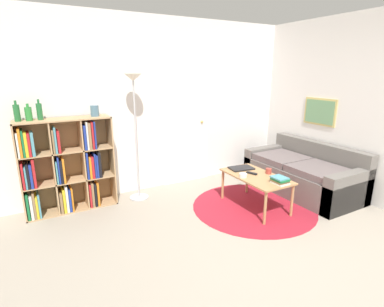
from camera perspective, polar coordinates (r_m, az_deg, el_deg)
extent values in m
plane|color=gray|center=(3.04, 16.96, -22.24)|extent=(14.00, 14.00, 0.00)
cube|color=silver|center=(4.70, -6.20, 9.03)|extent=(7.50, 0.05, 2.60)
cube|color=white|center=(4.89, -1.18, 6.29)|extent=(0.83, 0.02, 2.08)
sphere|color=tan|center=(5.02, 1.91, 6.05)|extent=(0.04, 0.04, 0.04)
cube|color=silver|center=(5.07, 25.37, 8.12)|extent=(0.05, 5.68, 2.60)
cube|color=tan|center=(5.18, 23.18, 7.32)|extent=(0.02, 0.58, 0.42)
cube|color=#669366|center=(5.17, 23.10, 7.32)|extent=(0.01, 0.52, 0.36)
cylinder|color=maroon|center=(4.30, 11.61, -9.90)|extent=(1.68, 1.68, 0.01)
cube|color=tan|center=(4.26, -30.03, -3.08)|extent=(0.02, 0.34, 1.24)
cube|color=tan|center=(4.36, -15.13, -1.05)|extent=(0.02, 0.34, 1.24)
cube|color=tan|center=(4.14, -23.35, 6.01)|extent=(1.15, 0.34, 0.02)
cube|color=tan|center=(4.49, -21.67, -9.54)|extent=(1.15, 0.34, 0.02)
cube|color=tan|center=(4.43, -22.75, -1.51)|extent=(1.15, 0.02, 1.24)
cube|color=tan|center=(4.26, -24.94, -2.41)|extent=(0.02, 0.32, 1.20)
cube|color=tan|center=(4.30, -20.03, -1.74)|extent=(0.02, 0.32, 1.20)
cube|color=tan|center=(4.33, -22.21, -4.60)|extent=(1.11, 0.32, 0.02)
cube|color=tan|center=(4.22, -22.76, 0.52)|extent=(1.11, 0.32, 0.02)
cube|color=#196B38|center=(4.35, -28.81, -8.66)|extent=(0.03, 0.23, 0.33)
cube|color=silver|center=(4.37, -28.29, -8.69)|extent=(0.03, 0.26, 0.30)
cube|color=olive|center=(4.34, -27.86, -8.57)|extent=(0.03, 0.20, 0.34)
cube|color=gold|center=(4.36, -27.45, -8.77)|extent=(0.03, 0.24, 0.28)
cube|color=teal|center=(4.38, -27.11, -8.54)|extent=(0.02, 0.27, 0.30)
cube|color=olive|center=(4.35, -23.69, -8.45)|extent=(0.03, 0.19, 0.27)
cube|color=gold|center=(4.38, -23.26, -8.02)|extent=(0.03, 0.25, 0.31)
cube|color=silver|center=(4.38, -22.85, -7.68)|extent=(0.03, 0.26, 0.35)
cube|color=navy|center=(4.38, -22.37, -7.94)|extent=(0.03, 0.25, 0.30)
cube|color=orange|center=(4.38, -21.99, -7.81)|extent=(0.02, 0.24, 0.31)
cube|color=#B21E23|center=(4.40, -18.99, -7.33)|extent=(0.03, 0.23, 0.32)
cube|color=olive|center=(4.40, -18.57, -7.19)|extent=(0.03, 0.23, 0.34)
cube|color=black|center=(4.42, -18.15, -7.15)|extent=(0.03, 0.26, 0.32)
cube|color=orange|center=(4.42, -17.68, -7.09)|extent=(0.03, 0.23, 0.33)
cube|color=#B21E23|center=(4.22, -29.54, -3.59)|extent=(0.03, 0.24, 0.32)
cube|color=teal|center=(4.21, -29.12, -3.92)|extent=(0.02, 0.20, 0.28)
cube|color=black|center=(4.21, -28.80, -3.63)|extent=(0.03, 0.22, 0.31)
cube|color=navy|center=(4.23, -28.35, -3.60)|extent=(0.03, 0.24, 0.30)
cube|color=#B21E23|center=(4.21, -27.91, -3.15)|extent=(0.03, 0.23, 0.36)
cube|color=teal|center=(4.21, -24.41, -3.20)|extent=(0.02, 0.19, 0.29)
cube|color=navy|center=(4.23, -24.16, -2.69)|extent=(0.02, 0.24, 0.35)
cube|color=black|center=(4.21, -23.72, -3.07)|extent=(0.03, 0.19, 0.30)
cube|color=orange|center=(4.24, -23.37, -2.76)|extent=(0.02, 0.25, 0.32)
cube|color=navy|center=(4.26, -19.51, -1.98)|extent=(0.02, 0.24, 0.36)
cube|color=orange|center=(4.27, -19.01, -2.37)|extent=(0.03, 0.23, 0.29)
cube|color=#B21E23|center=(4.27, -18.56, -2.32)|extent=(0.03, 0.21, 0.30)
cube|color=navy|center=(4.29, -18.22, -1.95)|extent=(0.02, 0.26, 0.33)
cube|color=navy|center=(4.28, -17.81, -2.13)|extent=(0.02, 0.22, 0.31)
cube|color=black|center=(4.27, -17.37, -1.86)|extent=(0.03, 0.19, 0.35)
cube|color=silver|center=(4.10, -30.28, 1.44)|extent=(0.02, 0.19, 0.30)
cube|color=orange|center=(4.11, -29.96, 1.87)|extent=(0.03, 0.23, 0.34)
cube|color=#196B38|center=(4.13, -29.53, 1.78)|extent=(0.02, 0.25, 0.32)
cube|color=gold|center=(4.10, -29.09, 1.57)|extent=(0.03, 0.19, 0.29)
cube|color=#B21E23|center=(4.14, -28.64, 1.65)|extent=(0.03, 0.26, 0.28)
cube|color=teal|center=(4.11, -28.12, 1.69)|extent=(0.03, 0.21, 0.29)
cube|color=olive|center=(4.11, -25.02, 2.14)|extent=(0.02, 0.20, 0.29)
cube|color=teal|center=(4.11, -24.67, 2.41)|extent=(0.02, 0.20, 0.33)
cube|color=#B21E23|center=(4.13, -24.17, 2.17)|extent=(0.03, 0.22, 0.28)
cube|color=navy|center=(4.15, -19.88, 2.96)|extent=(0.03, 0.19, 0.32)
cube|color=silver|center=(4.15, -19.52, 3.33)|extent=(0.02, 0.21, 0.36)
cube|color=olive|center=(4.15, -19.08, 3.28)|extent=(0.03, 0.20, 0.35)
cube|color=#B21E23|center=(4.18, -18.65, 3.43)|extent=(0.02, 0.24, 0.36)
cube|color=navy|center=(4.17, -18.22, 3.47)|extent=(0.02, 0.20, 0.36)
cylinder|color=#B7B7BC|center=(4.57, -10.04, -8.17)|extent=(0.28, 0.28, 0.01)
cylinder|color=#B7B7BC|center=(4.29, -10.59, 2.73)|extent=(0.02, 0.02, 1.69)
cone|color=white|center=(4.19, -11.18, 14.05)|extent=(0.24, 0.24, 0.10)
cube|color=#66605B|center=(4.97, 20.05, -4.53)|extent=(0.88, 1.72, 0.40)
cube|color=#66605B|center=(5.19, 22.84, -2.02)|extent=(0.16, 1.72, 0.74)
cube|color=#66605B|center=(4.52, 27.61, -6.46)|extent=(0.88, 0.16, 0.54)
cube|color=#66605B|center=(5.46, 13.97, -1.49)|extent=(0.88, 0.16, 0.54)
cube|color=#655959|center=(4.63, 22.94, -3.02)|extent=(0.68, 0.68, 0.10)
cube|color=#655959|center=(5.06, 16.75, -0.90)|extent=(0.68, 0.68, 0.10)
cube|color=#AD7F51|center=(4.15, 12.11, -4.26)|extent=(0.54, 0.97, 0.02)
cylinder|color=#AD7F51|center=(3.79, 13.76, -10.08)|extent=(0.04, 0.04, 0.44)
cylinder|color=#AD7F51|center=(4.42, 5.88, -5.89)|extent=(0.04, 0.04, 0.44)
cylinder|color=#AD7F51|center=(4.09, 18.51, -8.48)|extent=(0.04, 0.04, 0.44)
cylinder|color=#AD7F51|center=(4.68, 10.47, -4.83)|extent=(0.04, 0.04, 0.44)
cube|color=black|center=(4.37, 9.36, -2.77)|extent=(0.36, 0.26, 0.02)
cylinder|color=silver|center=(4.04, 9.70, -4.12)|extent=(0.10, 0.10, 0.05)
cube|color=silver|center=(3.92, 16.42, -5.41)|extent=(0.16, 0.19, 0.02)
cube|color=olive|center=(3.93, 16.36, -5.01)|extent=(0.16, 0.19, 0.03)
cube|color=#196B38|center=(3.90, 16.46, -4.74)|extent=(0.16, 0.19, 0.02)
cube|color=teal|center=(3.90, 16.33, -4.43)|extent=(0.16, 0.19, 0.02)
cylinder|color=#A33D33|center=(4.25, 14.38, -3.25)|extent=(0.08, 0.08, 0.07)
cube|color=black|center=(4.19, 11.31, -3.70)|extent=(0.10, 0.16, 0.02)
cylinder|color=#236633|center=(4.13, -30.39, 6.65)|extent=(0.07, 0.07, 0.20)
cylinder|color=#236633|center=(4.12, -30.63, 8.34)|extent=(0.03, 0.03, 0.05)
cylinder|color=#2D8438|center=(4.13, -28.69, 6.63)|extent=(0.08, 0.08, 0.16)
cylinder|color=#2D8438|center=(4.12, -28.88, 8.04)|extent=(0.03, 0.03, 0.04)
cylinder|color=#236633|center=(4.14, -27.04, 7.11)|extent=(0.07, 0.07, 0.20)
cylinder|color=#236633|center=(4.12, -27.26, 8.83)|extent=(0.03, 0.03, 0.05)
cylinder|color=slate|center=(4.19, -18.05, 7.73)|extent=(0.11, 0.11, 0.14)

